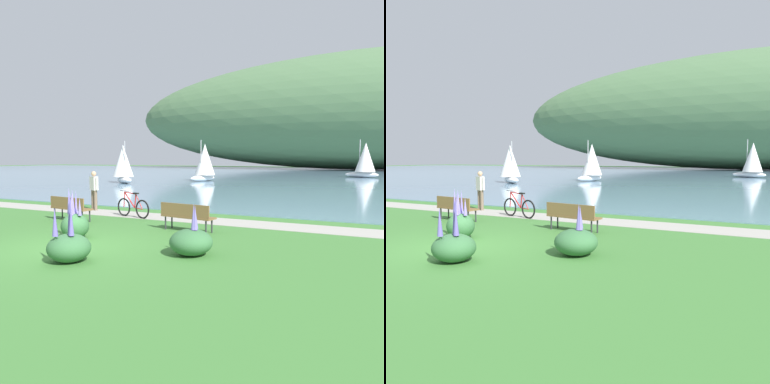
{
  "view_description": "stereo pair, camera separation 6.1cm",
  "coord_description": "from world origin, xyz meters",
  "views": [
    {
      "loc": [
        7.23,
        -7.41,
        2.27
      ],
      "look_at": [
        0.69,
        5.69,
        1.0
      ],
      "focal_mm": 36.51,
      "sensor_mm": 36.0,
      "label": 1
    },
    {
      "loc": [
        7.28,
        -7.39,
        2.27
      ],
      "look_at": [
        0.69,
        5.69,
        1.0
      ],
      "focal_mm": 36.51,
      "sensor_mm": 36.0,
      "label": 2
    }
  ],
  "objects": [
    {
      "name": "echium_bush_beside_closest",
      "position": [
        -0.61,
        0.86,
        0.42
      ],
      "size": [
        0.78,
        0.78,
        1.43
      ],
      "color": "#386B3D",
      "rests_on": "ground"
    },
    {
      "name": "shoreline_path",
      "position": [
        0.0,
        5.42,
        0.01
      ],
      "size": [
        60.0,
        1.5,
        0.01
      ],
      "primitive_type": "cube",
      "color": "#A39E93",
      "rests_on": "ground"
    },
    {
      "name": "sailboat_nearest_to_shore",
      "position": [
        4.94,
        41.92,
        2.11
      ],
      "size": [
        3.89,
        2.69,
        4.4
      ],
      "color": "white",
      "rests_on": "bay_water"
    },
    {
      "name": "echium_bush_far_cluster",
      "position": [
        3.2,
        0.62,
        0.34
      ],
      "size": [
        1.03,
        1.03,
        1.23
      ],
      "color": "#386B3D",
      "rests_on": "ground"
    },
    {
      "name": "ground_plane",
      "position": [
        0.0,
        0.0,
        0.0
      ],
      "size": [
        200.0,
        200.0,
        0.0
      ],
      "primitive_type": "plane",
      "color": "#3D7533"
    },
    {
      "name": "echium_bush_closest_to_camera",
      "position": [
        1.07,
        -1.11,
        0.35
      ],
      "size": [
        0.95,
        0.95,
        1.49
      ],
      "color": "#386B3D",
      "rests_on": "ground"
    },
    {
      "name": "park_bench_near_camera",
      "position": [
        -3.0,
        3.16,
        0.52
      ],
      "size": [
        1.85,
        0.72,
        0.88
      ],
      "color": "brown",
      "rests_on": "ground"
    },
    {
      "name": "park_bench_further_along",
      "position": [
        1.73,
        3.22,
        0.52
      ],
      "size": [
        1.85,
        0.72,
        0.88
      ],
      "color": "brown",
      "rests_on": "ground"
    },
    {
      "name": "sailboat_toward_hillside",
      "position": [
        -14.18,
        21.51,
        1.81
      ],
      "size": [
        3.12,
        2.83,
        3.76
      ],
      "color": "white",
      "rests_on": "bay_water"
    },
    {
      "name": "bay_water",
      "position": [
        0.0,
        47.19,
        0.02
      ],
      "size": [
        180.0,
        80.0,
        0.04
      ],
      "primitive_type": "cube",
      "color": "#6B8EA8",
      "rests_on": "ground"
    },
    {
      "name": "person_at_shoreline",
      "position": [
        -4.15,
        5.82,
        0.98
      ],
      "size": [
        0.58,
        0.34,
        1.71
      ],
      "color": "#72604C",
      "rests_on": "ground"
    },
    {
      "name": "bicycle_leaning_near_bench",
      "position": [
        -1.44,
        4.86,
        0.4
      ],
      "size": [
        1.74,
        0.46,
        1.01
      ],
      "color": "black",
      "rests_on": "ground"
    },
    {
      "name": "sailboat_mid_bay",
      "position": [
        -8.76,
        27.38,
        1.91
      ],
      "size": [
        2.49,
        3.52,
        3.98
      ],
      "color": "white",
      "rests_on": "bay_water"
    },
    {
      "name": "distant_hillside",
      "position": [
        2.51,
        75.82,
        11.36
      ],
      "size": [
        98.1,
        28.0,
        22.64
      ],
      "primitive_type": "ellipsoid",
      "color": "#4C7047",
      "rests_on": "bay_water"
    }
  ]
}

